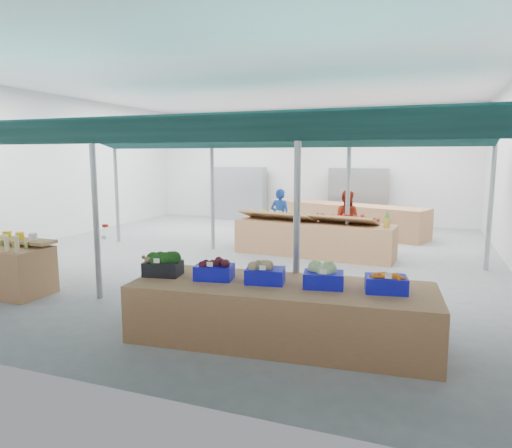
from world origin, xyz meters
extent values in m
plane|color=slate|center=(0.00, 0.00, 0.00)|extent=(13.00, 13.00, 0.00)
plane|color=silver|center=(0.00, 0.00, 4.20)|extent=(13.00, 13.00, 0.00)
plane|color=silver|center=(0.00, 6.50, 2.10)|extent=(12.00, 0.00, 12.00)
plane|color=silver|center=(-6.00, 0.00, 2.10)|extent=(0.00, 13.00, 13.00)
cylinder|color=gray|center=(-4.00, 0.50, 1.50)|extent=(0.10, 0.10, 3.00)
cylinder|color=gray|center=(-1.00, -4.00, 1.50)|extent=(0.10, 0.10, 3.00)
cylinder|color=gray|center=(-1.00, 0.50, 1.50)|extent=(0.10, 0.10, 3.00)
cylinder|color=gray|center=(2.50, -4.00, 1.50)|extent=(0.10, 0.10, 3.00)
cylinder|color=gray|center=(2.50, 0.50, 1.50)|extent=(0.10, 0.10, 3.00)
cylinder|color=gray|center=(5.50, 0.50, 1.50)|extent=(0.10, 0.10, 3.00)
cylinder|color=gray|center=(0.75, -4.00, 2.85)|extent=(10.00, 0.06, 0.06)
cylinder|color=gray|center=(0.75, 0.50, 2.85)|extent=(10.00, 0.06, 0.06)
cube|color=#0A2B28|center=(0.75, -4.65, 2.78)|extent=(9.50, 1.28, 0.30)
cube|color=#0A2B28|center=(0.75, -3.35, 2.78)|extent=(9.50, 1.28, 0.30)
cube|color=#0A2B28|center=(0.75, -0.15, 2.78)|extent=(9.50, 1.28, 0.30)
cube|color=#0A2B28|center=(0.75, 1.15, 2.78)|extent=(9.50, 1.28, 0.30)
cube|color=#B23F33|center=(-2.50, 6.00, 1.00)|extent=(2.00, 0.50, 2.00)
cube|color=#B23F33|center=(2.00, 6.00, 1.00)|extent=(2.00, 0.50, 2.00)
cube|color=#8F623E|center=(-2.89, -4.35, 0.42)|extent=(1.91, 0.88, 0.84)
cube|color=#997247|center=(-2.88, -4.08, 0.92)|extent=(1.90, 0.40, 0.06)
cube|color=#8F623E|center=(2.48, -4.66, 0.38)|extent=(4.04, 1.65, 0.77)
cube|color=#8F623E|center=(1.67, 0.61, 0.42)|extent=(3.95, 1.25, 0.83)
cube|color=#8F623E|center=(1.84, 4.22, 0.47)|extent=(5.25, 2.83, 0.94)
cube|color=#1012B5|center=(3.91, -3.31, 0.28)|extent=(0.54, 0.43, 0.57)
imported|color=#173995|center=(0.47, 1.71, 0.78)|extent=(0.60, 0.42, 1.55)
imported|color=maroon|center=(2.27, 1.71, 0.78)|extent=(0.80, 0.65, 1.55)
cube|color=black|center=(0.79, -4.81, 0.87)|extent=(0.55, 0.43, 0.20)
cube|color=white|center=(0.83, -5.03, 1.03)|extent=(0.08, 0.02, 0.06)
cube|color=#1012B5|center=(1.55, -4.74, 0.87)|extent=(0.55, 0.43, 0.20)
cube|color=white|center=(1.59, -4.96, 1.03)|extent=(0.08, 0.02, 0.06)
cube|color=#1012B5|center=(2.26, -4.68, 0.87)|extent=(0.55, 0.43, 0.20)
cube|color=white|center=(2.30, -4.90, 1.03)|extent=(0.08, 0.02, 0.06)
cube|color=#1012B5|center=(3.03, -4.61, 0.87)|extent=(0.55, 0.43, 0.20)
cube|color=white|center=(3.07, -4.83, 1.03)|extent=(0.08, 0.02, 0.06)
cube|color=#1012B5|center=(3.79, -4.55, 0.87)|extent=(0.55, 0.43, 0.20)
cube|color=white|center=(3.83, -4.76, 1.03)|extent=(0.08, 0.02, 0.06)
sphere|color=brown|center=(0.64, -4.95, 1.01)|extent=(0.09, 0.09, 0.09)
sphere|color=brown|center=(0.59, -4.97, 1.05)|extent=(0.06, 0.06, 0.06)
cylinder|color=red|center=(-1.56, -3.07, 1.10)|extent=(0.12, 0.12, 0.05)
cube|color=white|center=(-1.56, -3.13, 0.88)|extent=(0.10, 0.01, 0.07)
cube|color=#997247|center=(0.74, 0.59, 0.95)|extent=(1.99, 0.99, 0.26)
cube|color=#997247|center=(2.45, 0.45, 0.95)|extent=(1.59, 0.92, 0.26)
cylinder|color=#8C6019|center=(3.42, 0.37, 0.94)|extent=(0.14, 0.14, 0.22)
cone|color=#26661E|center=(3.42, 0.37, 1.13)|extent=(0.12, 0.12, 0.18)
camera|label=1|loc=(4.18, -10.20, 2.42)|focal=32.00mm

